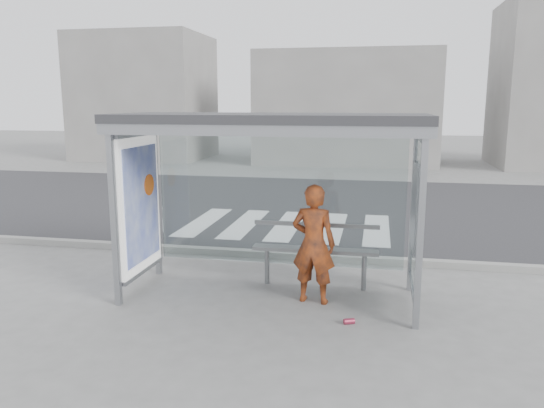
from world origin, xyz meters
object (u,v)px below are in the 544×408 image
at_px(soda_can, 349,321).
at_px(bus_shelter, 244,160).
at_px(bench, 315,250).
at_px(person, 314,244).

bearing_deg(soda_can, bus_shelter, 152.94).
height_order(bus_shelter, soda_can, bus_shelter).
xyz_separation_m(bench, soda_can, (0.60, -1.31, -0.54)).
xyz_separation_m(bus_shelter, bench, (0.96, 0.52, -1.40)).
height_order(bench, soda_can, bench).
distance_m(bus_shelter, bench, 1.78).
bearing_deg(person, bench, -78.52).
height_order(bus_shelter, bench, bus_shelter).
relative_size(bus_shelter, soda_can, 31.10).
height_order(person, bench, person).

